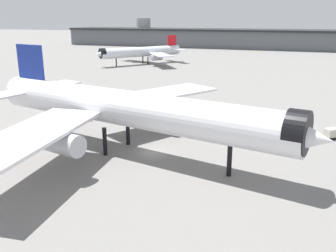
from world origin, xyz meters
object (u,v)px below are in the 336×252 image
at_px(airliner_far_taxiway, 142,52).
at_px(airliner_near_gate, 127,109).
at_px(baggage_tug_wing, 115,99).
at_px(baggage_cart_trailing, 332,133).

bearing_deg(airliner_far_taxiway, airliner_near_gate, 58.31).
bearing_deg(baggage_tug_wing, baggage_cart_trailing, 71.41).
bearing_deg(baggage_tug_wing, airliner_far_taxiway, -165.88).
bearing_deg(baggage_cart_trailing, baggage_tug_wing, 124.00).
relative_size(airliner_near_gate, airliner_far_taxiway, 1.50).
height_order(baggage_tug_wing, baggage_cart_trailing, baggage_tug_wing).
bearing_deg(airliner_near_gate, airliner_far_taxiway, 124.65).
height_order(airliner_near_gate, baggage_tug_wing, airliner_near_gate).
height_order(airliner_far_taxiway, baggage_cart_trailing, airliner_far_taxiway).
bearing_deg(baggage_cart_trailing, airliner_far_taxiway, 88.92).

